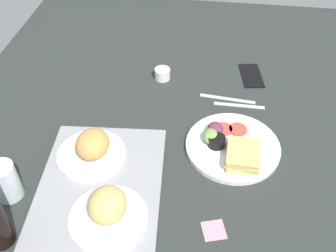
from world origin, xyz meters
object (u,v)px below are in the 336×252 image
object	(u,v)px
bread_plate_near	(108,211)
drinking_glass	(5,181)
bread_plate_far	(92,149)
espresso_cup	(162,74)
plate_with_salad	(232,146)
cell_phone	(251,75)
sticky_note	(214,230)
serving_tray	(100,188)
knife	(227,99)
fork	(239,105)

from	to	relation	value
bread_plate_near	drinking_glass	size ratio (longest dim) A/B	1.76
bread_plate_near	bread_plate_far	bearing A→B (deg)	25.86
drinking_glass	espresso_cup	size ratio (longest dim) A/B	2.00
plate_with_salad	drinking_glass	size ratio (longest dim) A/B	2.52
drinking_glass	cell_phone	bearing A→B (deg)	-46.20
cell_phone	sticky_note	bearing A→B (deg)	161.57
espresso_cup	sticky_note	xyz separation A→B (cm)	(-60.37, -21.68, -1.94)
serving_tray	knife	distance (cm)	54.60
bread_plate_near	bread_plate_far	size ratio (longest dim) A/B	1.01
bread_plate_far	drinking_glass	bearing A→B (deg)	128.38
bread_plate_far	drinking_glass	world-z (taller)	drinking_glass
sticky_note	drinking_glass	bearing A→B (deg)	86.13
serving_tray	bread_plate_far	world-z (taller)	bread_plate_far
bread_plate_far	plate_with_salad	bearing A→B (deg)	-76.67
fork	cell_phone	bearing A→B (deg)	-103.57
bread_plate_far	espresso_cup	xyz separation A→B (cm)	(41.79, -14.07, -2.86)
plate_with_salad	knife	distance (cm)	23.76
fork	bread_plate_near	bearing A→B (deg)	57.40
knife	sticky_note	distance (cm)	51.65
espresso_cup	knife	distance (cm)	25.46
bread_plate_far	drinking_glass	size ratio (longest dim) A/B	1.75
serving_tray	drinking_glass	distance (cm)	24.25
bread_plate_far	fork	world-z (taller)	bread_plate_far
serving_tray	cell_phone	xyz separation A→B (cm)	(57.73, -41.83, -0.40)
bread_plate_near	knife	xyz separation A→B (cm)	(52.62, -28.41, -4.60)
bread_plate_near	espresso_cup	world-z (taller)	bread_plate_near
espresso_cup	cell_phone	xyz separation A→B (cm)	(5.78, -32.26, -1.60)
plate_with_salad	espresso_cup	world-z (taller)	plate_with_salad
sticky_note	knife	bearing A→B (deg)	-2.40
plate_with_salad	sticky_note	bearing A→B (deg)	172.36
bread_plate_far	espresso_cup	size ratio (longest dim) A/B	3.50
plate_with_salad	drinking_glass	world-z (taller)	drinking_glass
plate_with_salad	cell_phone	xyz separation A→B (cm)	(38.21, -6.83, -1.32)
bread_plate_far	fork	xyz separation A→B (cm)	(30.02, -41.91, -4.61)
bread_plate_near	sticky_note	xyz separation A→B (cm)	(1.02, -26.25, -4.79)
plate_with_salad	espresso_cup	size ratio (longest dim) A/B	5.03
fork	sticky_note	distance (cm)	48.99
fork	knife	world-z (taller)	same
drinking_glass	knife	world-z (taller)	drinking_glass
cell_phone	espresso_cup	bearing A→B (deg)	90.81
sticky_note	serving_tray	bearing A→B (deg)	74.92
plate_with_salad	fork	bearing A→B (deg)	-6.67
plate_with_salad	espresso_cup	xyz separation A→B (cm)	(32.43, 25.43, 0.28)
bread_plate_far	knife	distance (cm)	50.49
bread_plate_near	plate_with_salad	world-z (taller)	bread_plate_near
drinking_glass	sticky_note	bearing A→B (deg)	-93.87
serving_tray	fork	distance (cm)	54.91
serving_tray	plate_with_salad	size ratio (longest dim) A/B	1.60
serving_tray	cell_phone	distance (cm)	71.29
drinking_glass	sticky_note	xyz separation A→B (cm)	(-3.69, -54.55, -5.54)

